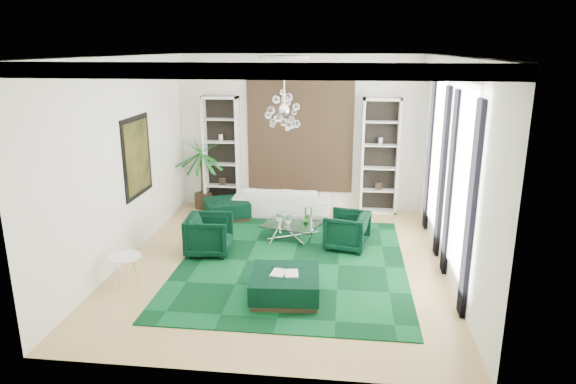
# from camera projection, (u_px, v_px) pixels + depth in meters

# --- Properties ---
(floor) EXTENTS (6.00, 7.00, 0.02)m
(floor) POSITION_uv_depth(u_px,v_px,m) (282.00, 262.00, 9.77)
(floor) COLOR tan
(floor) RESTS_ON ground
(ceiling) EXTENTS (6.00, 7.00, 0.02)m
(ceiling) POSITION_uv_depth(u_px,v_px,m) (282.00, 55.00, 8.73)
(ceiling) COLOR white
(ceiling) RESTS_ON ground
(wall_back) EXTENTS (6.00, 0.02, 3.80)m
(wall_back) POSITION_uv_depth(u_px,v_px,m) (300.00, 133.00, 12.61)
(wall_back) COLOR white
(wall_back) RESTS_ON ground
(wall_front) EXTENTS (6.00, 0.02, 3.80)m
(wall_front) POSITION_uv_depth(u_px,v_px,m) (244.00, 232.00, 5.90)
(wall_front) COLOR white
(wall_front) RESTS_ON ground
(wall_left) EXTENTS (0.02, 7.00, 3.80)m
(wall_left) POSITION_uv_depth(u_px,v_px,m) (123.00, 160.00, 9.59)
(wall_left) COLOR white
(wall_left) RESTS_ON ground
(wall_right) EXTENTS (0.02, 7.00, 3.80)m
(wall_right) POSITION_uv_depth(u_px,v_px,m) (454.00, 169.00, 8.92)
(wall_right) COLOR white
(wall_right) RESTS_ON ground
(crown_molding) EXTENTS (6.00, 7.00, 0.18)m
(crown_molding) POSITION_uv_depth(u_px,v_px,m) (282.00, 62.00, 8.76)
(crown_molding) COLOR white
(crown_molding) RESTS_ON ceiling
(ceiling_medallion) EXTENTS (0.90, 0.90, 0.05)m
(ceiling_medallion) POSITION_uv_depth(u_px,v_px,m) (284.00, 57.00, 9.03)
(ceiling_medallion) COLOR white
(ceiling_medallion) RESTS_ON ceiling
(tapestry) EXTENTS (2.50, 0.06, 2.80)m
(tapestry) POSITION_uv_depth(u_px,v_px,m) (300.00, 134.00, 12.56)
(tapestry) COLOR black
(tapestry) RESTS_ON wall_back
(shelving_left) EXTENTS (0.90, 0.38, 2.80)m
(shelving_left) POSITION_uv_depth(u_px,v_px,m) (221.00, 153.00, 12.77)
(shelving_left) COLOR white
(shelving_left) RESTS_ON floor
(shelving_right) EXTENTS (0.90, 0.38, 2.80)m
(shelving_right) POSITION_uv_depth(u_px,v_px,m) (380.00, 157.00, 12.33)
(shelving_right) COLOR white
(shelving_right) RESTS_ON floor
(painting) EXTENTS (0.04, 1.30, 1.60)m
(painting) POSITION_uv_depth(u_px,v_px,m) (138.00, 157.00, 10.17)
(painting) COLOR black
(painting) RESTS_ON wall_left
(window_near) EXTENTS (0.03, 1.10, 2.90)m
(window_near) POSITION_uv_depth(u_px,v_px,m) (463.00, 182.00, 8.06)
(window_near) COLOR white
(window_near) RESTS_ON wall_right
(curtain_near_a) EXTENTS (0.07, 0.30, 3.25)m
(curtain_near_a) POSITION_uv_depth(u_px,v_px,m) (471.00, 212.00, 7.39)
(curtain_near_a) COLOR black
(curtain_near_a) RESTS_ON floor
(curtain_near_b) EXTENTS (0.07, 0.30, 3.25)m
(curtain_near_b) POSITION_uv_depth(u_px,v_px,m) (450.00, 185.00, 8.88)
(curtain_near_b) COLOR black
(curtain_near_b) RESTS_ON floor
(window_far) EXTENTS (0.03, 1.10, 2.90)m
(window_far) POSITION_uv_depth(u_px,v_px,m) (438.00, 152.00, 10.35)
(window_far) COLOR white
(window_far) RESTS_ON wall_right
(curtain_far_a) EXTENTS (0.07, 0.30, 3.25)m
(curtain_far_a) POSITION_uv_depth(u_px,v_px,m) (442.00, 173.00, 9.68)
(curtain_far_a) COLOR black
(curtain_far_a) RESTS_ON floor
(curtain_far_b) EXTENTS (0.07, 0.30, 3.25)m
(curtain_far_b) POSITION_uv_depth(u_px,v_px,m) (430.00, 156.00, 11.17)
(curtain_far_b) COLOR black
(curtain_far_b) RESTS_ON floor
(rug) EXTENTS (4.20, 5.00, 0.02)m
(rug) POSITION_uv_depth(u_px,v_px,m) (292.00, 263.00, 9.69)
(rug) COLOR black
(rug) RESTS_ON floor
(sofa) EXTENTS (2.32, 0.93, 0.68)m
(sofa) POSITION_uv_depth(u_px,v_px,m) (282.00, 200.00, 12.50)
(sofa) COLOR white
(sofa) RESTS_ON floor
(armchair_left) EXTENTS (0.92, 0.89, 0.79)m
(armchair_left) POSITION_uv_depth(u_px,v_px,m) (209.00, 235.00, 10.06)
(armchair_left) COLOR black
(armchair_left) RESTS_ON floor
(armchair_right) EXTENTS (0.99, 0.98, 0.75)m
(armchair_right) POSITION_uv_depth(u_px,v_px,m) (347.00, 231.00, 10.34)
(armchair_right) COLOR black
(armchair_right) RESTS_ON floor
(coffee_table) EXTENTS (1.40, 1.40, 0.38)m
(coffee_table) POSITION_uv_depth(u_px,v_px,m) (294.00, 230.00, 10.90)
(coffee_table) COLOR white
(coffee_table) RESTS_ON floor
(ottoman_side) EXTENTS (1.29, 1.29, 0.43)m
(ottoman_side) POSITION_uv_depth(u_px,v_px,m) (227.00, 209.00, 12.22)
(ottoman_side) COLOR black
(ottoman_side) RESTS_ON floor
(ottoman_front) EXTENTS (1.17, 1.17, 0.44)m
(ottoman_front) POSITION_uv_depth(u_px,v_px,m) (285.00, 286.00, 8.30)
(ottoman_front) COLOR black
(ottoman_front) RESTS_ON floor
(book) EXTENTS (0.44, 0.30, 0.03)m
(book) POSITION_uv_depth(u_px,v_px,m) (285.00, 273.00, 8.24)
(book) COLOR white
(book) RESTS_ON ottoman_front
(side_table) EXTENTS (0.62, 0.62, 0.53)m
(side_table) POSITION_uv_depth(u_px,v_px,m) (126.00, 271.00, 8.74)
(side_table) COLOR white
(side_table) RESTS_ON floor
(palm) EXTENTS (1.71, 1.71, 2.32)m
(palm) POSITION_uv_depth(u_px,v_px,m) (202.00, 163.00, 12.73)
(palm) COLOR #186521
(palm) RESTS_ON floor
(chandelier) EXTENTS (0.82, 0.82, 0.72)m
(chandelier) POSITION_uv_depth(u_px,v_px,m) (284.00, 110.00, 9.20)
(chandelier) COLOR white
(chandelier) RESTS_ON ceiling
(table_plant) EXTENTS (0.17, 0.15, 0.26)m
(table_plant) POSITION_uv_depth(u_px,v_px,m) (306.00, 220.00, 10.55)
(table_plant) COLOR #186521
(table_plant) RESTS_ON coffee_table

